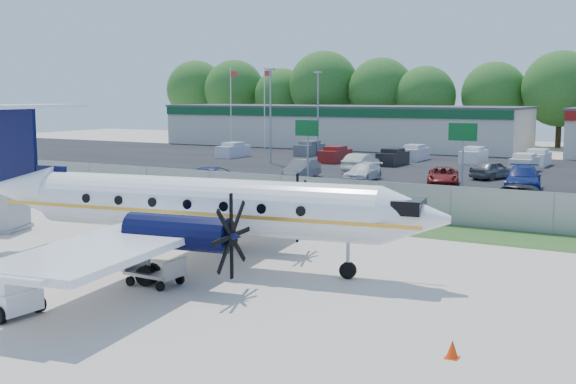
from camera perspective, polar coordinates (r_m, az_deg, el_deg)
The scene contains 27 objects.
ground at distance 27.52m, azimuth -6.19°, elevation -6.21°, with size 170.00×170.00×0.00m, color beige.
grass_verge at distance 37.70m, azimuth 4.49°, elevation -2.39°, with size 170.00×4.00×0.02m, color #2D561E.
access_road at distance 44.06m, azimuth 8.34°, elevation -0.98°, with size 170.00×8.00×0.02m, color black.
parking_lot at distance 63.96m, azimuth 15.15°, elevation 1.52°, with size 170.00×32.00×0.02m, color black.
perimeter_fence at distance 39.34m, azimuth 5.74°, elevation -0.52°, with size 120.00×0.06×1.99m.
building_west at distance 92.65m, azimuth 4.11°, elevation 5.22°, with size 46.40×12.40×5.24m.
sign_left at distance 50.54m, azimuth 1.53°, elevation 4.31°, with size 1.80×0.26×5.00m.
sign_mid at distance 46.43m, azimuth 13.64°, elevation 3.79°, with size 1.80×0.26×5.00m.
flagpole_west at distance 92.39m, azimuth -4.50°, elevation 7.07°, with size 1.06×0.12×10.00m.
flagpole_east at distance 89.70m, azimuth -1.83°, elevation 7.08°, with size 1.06×0.12×10.00m.
light_pole_nw at distance 69.51m, azimuth -1.40°, elevation 6.57°, with size 0.90×0.35×9.09m.
light_pole_sw at distance 78.26m, azimuth 2.38°, elevation 6.69°, with size 0.90×0.35×9.09m.
tree_line at distance 97.16m, azimuth 20.16°, elevation 3.33°, with size 112.00×6.00×14.00m, color #275D1B, non-canonical shape.
aircraft at distance 28.12m, azimuth -7.45°, elevation -0.98°, with size 20.18×19.82×6.17m.
pushback_tug at distance 23.59m, azimuth -21.50°, elevation -7.65°, with size 2.27×1.68×1.19m.
baggage_cart_far at distance 25.68m, azimuth -10.47°, elevation -6.23°, with size 1.95×1.21×1.01m.
cone_nose at distance 19.05m, azimuth 12.85°, elevation -12.03°, with size 0.33×0.33×0.47m.
cone_starboard_wing at distance 34.31m, azimuth 1.77°, elevation -2.95°, with size 0.39×0.39×0.55m.
road_car_west at distance 49.42m, azimuth -5.65°, elevation -0.01°, with size 2.83×6.14×1.71m, color navy.
road_car_mid at distance 44.09m, azimuth 17.24°, elevation -1.26°, with size 1.82×4.53×1.54m, color black.
parked_car_a at distance 56.95m, azimuth 1.10°, elevation 1.04°, with size 1.61×4.62×1.52m, color #595B5E.
parked_car_b at distance 56.04m, azimuth 5.94°, elevation 0.89°, with size 1.87×4.60×1.33m, color silver.
parked_car_c at distance 54.17m, azimuth 12.14°, elevation 0.53°, with size 2.21×4.79×1.33m, color maroon.
parked_car_d at distance 52.48m, azimuth 18.03°, elevation 0.09°, with size 2.36×5.82×1.69m, color navy.
parked_car_f at distance 62.17m, azimuth 5.76°, elevation 1.56°, with size 1.70×4.88×1.61m, color beige.
parked_car_g at distance 59.08m, azimuth 15.83°, elevation 0.99°, with size 1.74×4.33×1.47m, color #595B5E.
far_parking_rows at distance 68.80m, azimuth 16.19°, elevation 1.88°, with size 56.00×10.00×1.60m, color gray, non-canonical shape.
Camera 1 is at (15.62, -21.67, 6.59)m, focal length 45.00 mm.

